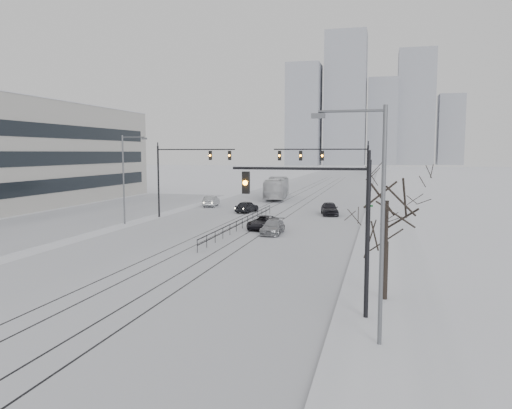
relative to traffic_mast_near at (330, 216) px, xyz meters
name	(u,v)px	position (x,y,z in m)	size (l,w,h in m)	color
ground	(27,345)	(-10.79, -6.00, -4.56)	(500.00, 500.00, 0.00)	white
road	(295,200)	(-10.79, 54.00, -4.55)	(22.00, 260.00, 0.02)	silver
sidewalk_east	(386,201)	(2.71, 54.00, -4.48)	(5.00, 260.00, 0.16)	white
curb	(369,201)	(0.26, 54.00, -4.50)	(0.10, 260.00, 0.12)	gray
parking_strip	(88,215)	(-30.79, 29.00, -4.55)	(14.00, 60.00, 0.03)	silver
tram_rails	(266,216)	(-10.79, 34.00, -4.54)	(5.30, 180.00, 0.01)	black
skyline	(370,110)	(-5.77, 267.63, 26.08)	(96.00, 48.00, 72.00)	#8F939D
traffic_mast_near	(330,216)	(0.00, 0.00, 0.00)	(6.10, 0.37, 7.00)	black
traffic_mast_ne	(334,168)	(-2.64, 29.00, 1.20)	(9.60, 0.37, 8.00)	black
traffic_mast_nw	(183,168)	(-19.31, 30.00, 1.01)	(9.10, 0.37, 8.00)	black
street_light_east	(374,210)	(1.91, -3.00, 0.65)	(2.73, 0.25, 9.00)	#595B60
street_light_west	(126,173)	(-22.99, 24.00, 0.65)	(2.73, 0.25, 9.00)	#595B60
bare_tree	(387,211)	(2.41, 3.00, -0.07)	(4.40, 4.40, 6.10)	black
median_fence	(242,223)	(-10.79, 24.00, -4.04)	(0.06, 24.00, 1.00)	black
street_sign	(369,213)	(1.01, 26.00, -2.96)	(0.70, 0.06, 2.40)	#595B60
sedan_sb_inner	(247,207)	(-13.76, 36.49, -3.87)	(1.64, 4.09, 1.39)	black
sedan_sb_outer	(211,201)	(-20.18, 41.72, -3.85)	(1.50, 4.31, 1.42)	#999CA1
sedan_nb_front	(263,223)	(-8.79, 24.15, -3.94)	(2.07, 4.49, 1.25)	black
sedan_nb_right	(273,227)	(-7.27, 21.58, -3.94)	(1.75, 4.30, 1.25)	#929499
sedan_nb_far	(330,209)	(-3.73, 36.33, -3.80)	(1.79, 4.46, 1.52)	black
box_truck	(277,188)	(-13.79, 54.23, -2.88)	(2.82, 12.07, 3.36)	silver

